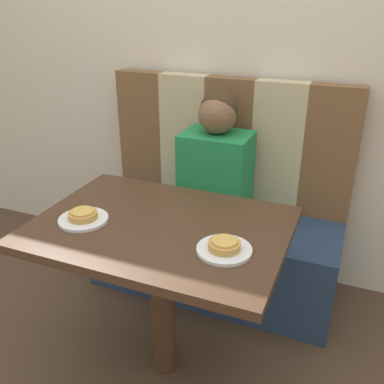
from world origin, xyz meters
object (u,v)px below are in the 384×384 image
(pizza_left, at_px, (83,215))
(pizza_right, at_px, (224,245))
(plate_right, at_px, (224,250))
(plate_left, at_px, (83,219))
(person, at_px, (216,160))

(pizza_left, distance_m, pizza_right, 0.56)
(plate_right, xyz_separation_m, pizza_left, (-0.56, 0.00, 0.02))
(plate_right, bearing_deg, pizza_right, 165.96)
(plate_left, bearing_deg, plate_right, 0.00)
(plate_left, relative_size, pizza_left, 1.71)
(person, xyz_separation_m, plate_right, (0.28, -0.72, -0.03))
(pizza_right, bearing_deg, plate_left, -180.00)
(pizza_left, bearing_deg, plate_right, -0.00)
(plate_left, distance_m, pizza_left, 0.02)
(plate_left, height_order, pizza_right, pizza_right)
(person, bearing_deg, plate_right, -68.75)
(plate_left, bearing_deg, pizza_right, 0.00)
(person, xyz_separation_m, pizza_left, (-0.28, -0.72, -0.01))
(person, relative_size, pizza_right, 5.90)
(person, distance_m, plate_right, 0.77)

